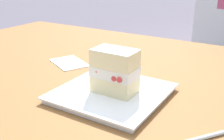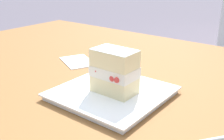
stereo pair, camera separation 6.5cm
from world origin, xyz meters
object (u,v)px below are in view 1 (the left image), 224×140
at_px(patio_table, 84,97).
at_px(cake_slice, 115,71).
at_px(paper_napkin, 69,63).
at_px(dessert_fork, 218,134).
at_px(dessert_plate, 112,93).

bearing_deg(patio_table, cake_slice, -28.93).
xyz_separation_m(patio_table, paper_napkin, (-0.09, 0.04, 0.08)).
xyz_separation_m(cake_slice, dessert_fork, (0.25, -0.03, -0.06)).
relative_size(dessert_plate, cake_slice, 2.36).
distance_m(cake_slice, paper_napkin, 0.30).
bearing_deg(cake_slice, patio_table, 151.07).
height_order(dessert_plate, cake_slice, cake_slice).
height_order(cake_slice, dessert_fork, cake_slice).
bearing_deg(dessert_plate, dessert_fork, -8.48).
bearing_deg(paper_napkin, dessert_fork, -18.86).
relative_size(patio_table, dessert_plate, 5.82).
bearing_deg(dessert_plate, paper_napkin, 151.65).
relative_size(patio_table, cake_slice, 13.73).
xyz_separation_m(patio_table, cake_slice, (0.17, -0.09, 0.15)).
distance_m(patio_table, cake_slice, 0.24).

